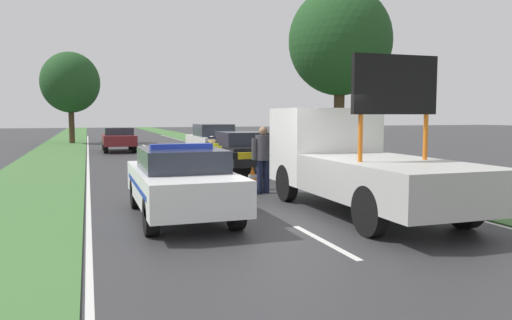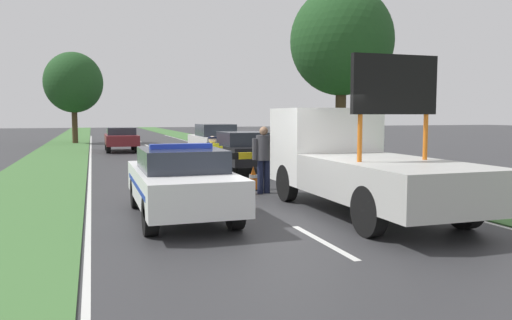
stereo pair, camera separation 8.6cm
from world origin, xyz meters
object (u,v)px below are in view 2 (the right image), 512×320
at_px(queued_car_wagon_maroon, 121,138).
at_px(traffic_cone_near_police, 140,177).
at_px(queued_car_van_white, 215,141).
at_px(police_car, 180,181).
at_px(road_barrier, 222,160).
at_px(traffic_cone_centre_front, 253,178).
at_px(pedestrian_civilian, 264,154).
at_px(police_officer, 213,160).
at_px(roadside_tree_near_left, 342,42).
at_px(work_truck, 355,161).
at_px(roadside_tree_near_right, 73,83).
at_px(queued_car_sedan_black, 243,151).

bearing_deg(queued_car_wagon_maroon, traffic_cone_near_police, 88.82).
xyz_separation_m(traffic_cone_near_police, queued_car_van_white, (4.37, 8.69, 0.56)).
distance_m(police_car, road_barrier, 3.73).
bearing_deg(traffic_cone_centre_front, pedestrian_civilian, -84.28).
distance_m(road_barrier, queued_car_wagon_maroon, 16.79).
relative_size(police_officer, roadside_tree_near_left, 0.23).
relative_size(police_car, roadside_tree_near_left, 0.67).
bearing_deg(work_truck, queued_car_van_white, -89.14).
xyz_separation_m(road_barrier, traffic_cone_centre_front, (0.89, -0.08, -0.55)).
relative_size(road_barrier, roadside_tree_near_right, 0.41).
bearing_deg(pedestrian_civilian, work_truck, -57.53).
height_order(police_officer, pedestrian_civilian, pedestrian_civilian).
height_order(queued_car_wagon_maroon, roadside_tree_near_right, roadside_tree_near_right).
xyz_separation_m(road_barrier, pedestrian_civilian, (0.96, -0.78, 0.18)).
xyz_separation_m(traffic_cone_centre_front, queued_car_wagon_maroon, (-2.71, 16.77, 0.43)).
bearing_deg(traffic_cone_centre_front, police_officer, -162.09).
height_order(police_officer, roadside_tree_near_left, roadside_tree_near_left).
bearing_deg(roadside_tree_near_left, road_barrier, -149.14).
relative_size(police_car, pedestrian_civilian, 2.53).
bearing_deg(roadside_tree_near_left, pedestrian_civilian, -137.83).
height_order(pedestrian_civilian, queued_car_sedan_black, pedestrian_civilian).
bearing_deg(traffic_cone_near_police, queued_car_wagon_maroon, 88.82).
distance_m(road_barrier, traffic_cone_centre_front, 1.05).
bearing_deg(police_officer, traffic_cone_near_police, -46.01).
bearing_deg(police_officer, police_car, 67.24).
relative_size(police_officer, queued_car_wagon_maroon, 0.37).
bearing_deg(pedestrian_civilian, queued_car_van_white, 93.98).
relative_size(work_truck, roadside_tree_near_left, 0.88).
height_order(traffic_cone_near_police, queued_car_van_white, queued_car_van_white).
height_order(queued_car_van_white, queued_car_wagon_maroon, queued_car_van_white).
distance_m(police_officer, queued_car_van_white, 11.00).
distance_m(police_officer, roadside_tree_near_right, 27.51).
xyz_separation_m(police_car, traffic_cone_near_police, (-0.41, 4.80, -0.47)).
height_order(queued_car_van_white, roadside_tree_near_right, roadside_tree_near_right).
xyz_separation_m(police_car, police_officer, (1.34, 2.81, 0.17)).
distance_m(police_car, roadside_tree_near_left, 10.44).
relative_size(pedestrian_civilian, roadside_tree_near_right, 0.27).
relative_size(road_barrier, queued_car_sedan_black, 0.65).
height_order(work_truck, traffic_cone_centre_front, work_truck).
height_order(road_barrier, roadside_tree_near_right, roadside_tree_near_right).
bearing_deg(traffic_cone_centre_front, roadside_tree_near_left, 36.30).
xyz_separation_m(road_barrier, roadside_tree_near_left, (5.37, 3.21, 3.92)).
bearing_deg(queued_car_van_white, queued_car_wagon_maroon, -58.03).
height_order(traffic_cone_near_police, queued_car_sedan_black, queued_car_sedan_black).
distance_m(pedestrian_civilian, roadside_tree_near_right, 28.01).
xyz_separation_m(queued_car_sedan_black, queued_car_wagon_maroon, (-3.80, 12.11, -0.01)).
bearing_deg(work_truck, roadside_tree_near_right, -75.95).
distance_m(pedestrian_civilian, roadside_tree_near_left, 7.02).
bearing_deg(police_officer, traffic_cone_centre_front, -159.36).
bearing_deg(roadside_tree_near_right, queued_car_wagon_maroon, -73.78).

